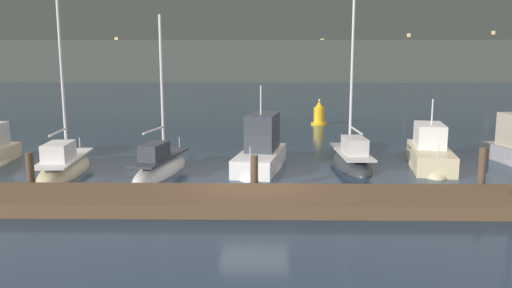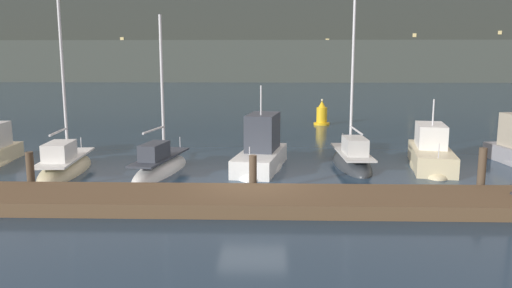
% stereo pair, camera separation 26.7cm
% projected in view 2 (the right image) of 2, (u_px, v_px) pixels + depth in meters
% --- Properties ---
extents(ground_plane, '(400.00, 400.00, 0.00)m').
position_uv_depth(ground_plane, '(253.00, 194.00, 18.15)').
color(ground_plane, '#1E3347').
extents(dock, '(39.76, 2.80, 0.45)m').
position_uv_depth(dock, '(251.00, 200.00, 16.56)').
color(dock, brown).
rests_on(dock, ground).
extents(mooring_pile_1, '(0.28, 0.28, 1.50)m').
position_uv_depth(mooring_pile_1, '(30.00, 172.00, 18.34)').
color(mooring_pile_1, '#4C3D2D').
rests_on(mooring_pile_1, ground).
extents(mooring_pile_2, '(0.28, 0.28, 1.43)m').
position_uv_depth(mooring_pile_2, '(253.00, 174.00, 18.10)').
color(mooring_pile_2, '#4C3D2D').
rests_on(mooring_pile_2, ground).
extents(mooring_pile_3, '(0.28, 0.28, 1.74)m').
position_uv_depth(mooring_pile_3, '(482.00, 172.00, 17.84)').
color(mooring_pile_3, '#4C3D2D').
rests_on(mooring_pile_3, ground).
extents(sailboat_berth_3, '(2.12, 5.59, 8.48)m').
position_uv_depth(sailboat_berth_3, '(65.00, 168.00, 21.66)').
color(sailboat_berth_3, beige).
rests_on(sailboat_berth_3, ground).
extents(sailboat_berth_4, '(2.16, 5.46, 7.31)m').
position_uv_depth(sailboat_berth_4, '(160.00, 169.00, 21.49)').
color(sailboat_berth_4, white).
rests_on(sailboat_berth_4, ground).
extents(motorboat_berth_5, '(2.73, 5.62, 4.30)m').
position_uv_depth(motorboat_berth_5, '(261.00, 158.00, 22.44)').
color(motorboat_berth_5, white).
rests_on(motorboat_berth_5, ground).
extents(sailboat_berth_6, '(1.69, 5.51, 8.65)m').
position_uv_depth(sailboat_berth_6, '(352.00, 162.00, 23.02)').
color(sailboat_berth_6, '#2D3338').
rests_on(sailboat_berth_6, ground).
extents(motorboat_berth_7, '(2.79, 5.74, 3.62)m').
position_uv_depth(motorboat_berth_7, '(431.00, 159.00, 22.75)').
color(motorboat_berth_7, beige).
rests_on(motorboat_berth_7, ground).
extents(channel_buoy, '(1.19, 1.19, 1.93)m').
position_uv_depth(channel_buoy, '(322.00, 115.00, 37.27)').
color(channel_buoy, gold).
rests_on(channel_buoy, ground).
extents(hillside_backdrop, '(240.00, 23.00, 19.51)m').
position_uv_depth(hillside_backdrop, '(273.00, 42.00, 117.21)').
color(hillside_backdrop, '#333833').
rests_on(hillside_backdrop, ground).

